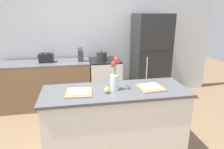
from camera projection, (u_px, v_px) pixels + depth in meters
The scene contains 12 objects.
back_wall at pixel (97, 35), 4.20m from camera, with size 5.20×0.08×2.70m.
kitchen_island at pixel (115, 122), 2.59m from camera, with size 1.80×0.66×0.90m.
back_counter at pixel (47, 85), 3.91m from camera, with size 1.68×0.60×0.90m.
stove_range at pixel (105, 81), 4.11m from camera, with size 0.60×0.61×0.90m.
refrigerator at pixel (150, 58), 4.14m from camera, with size 0.68×0.67×1.78m.
flower_vase at pixel (115, 79), 2.42m from camera, with size 0.11×0.14×0.41m.
pear_figurine at pixel (107, 90), 2.35m from camera, with size 0.06×0.06×0.11m.
plate_setting_left at pixel (79, 92), 2.36m from camera, with size 0.33×0.33×0.02m.
plate_setting_right at pixel (151, 87), 2.52m from camera, with size 0.33×0.33×0.02m.
toaster at pixel (46, 58), 3.77m from camera, with size 0.28×0.18×0.17m.
cooking_pot at pixel (102, 56), 3.91m from camera, with size 0.21×0.21×0.19m.
knife_block at pixel (81, 56), 3.83m from camera, with size 0.10×0.14×0.27m.
Camera 1 is at (-0.45, -2.24, 1.82)m, focal length 32.00 mm.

